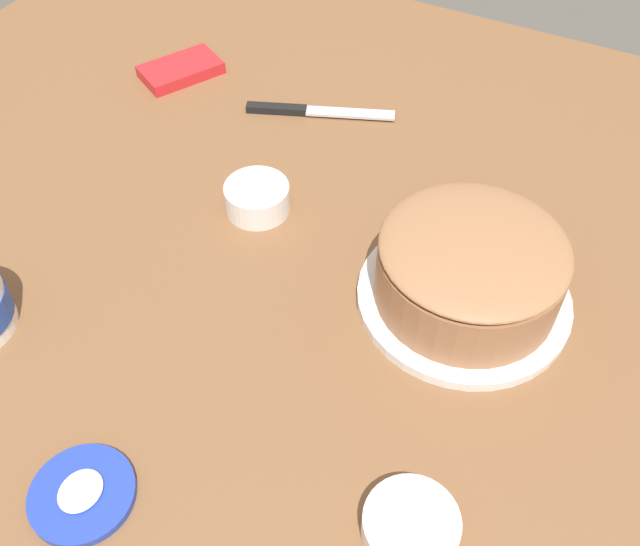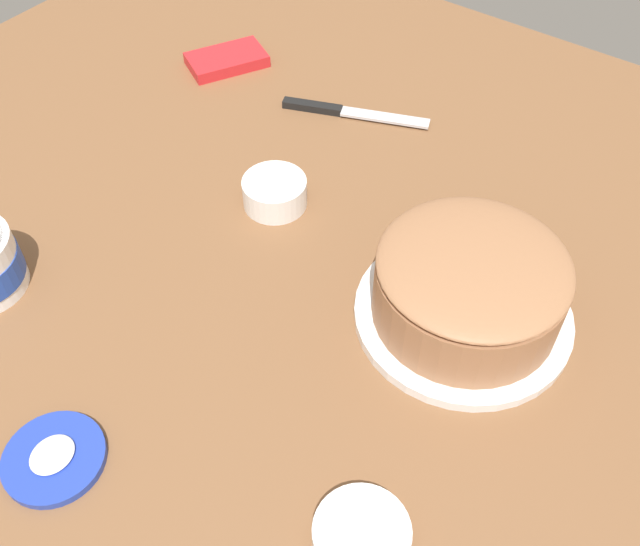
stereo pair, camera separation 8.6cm
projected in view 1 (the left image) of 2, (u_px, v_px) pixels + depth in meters
The scene contains 7 objects.
ground_plane at pixel (245, 286), 0.90m from camera, with size 1.54×1.54×0.00m, color brown.
frosted_cake at pixel (469, 273), 0.84m from camera, with size 0.26×0.26×0.11m.
frosting_tub_lid at pixel (85, 495), 0.71m from camera, with size 0.11×0.11×0.02m.
spreading_knife at pixel (307, 111), 1.13m from camera, with size 0.11×0.23×0.01m.
sprinkle_bowl_rainbow at pixel (257, 197), 0.97m from camera, with size 0.09×0.09×0.04m.
sprinkle_bowl_pink at pixel (411, 527), 0.67m from camera, with size 0.09×0.09×0.03m.
candy_box_upper at pixel (181, 70), 1.20m from camera, with size 0.13×0.08×0.02m, color red.
Camera 1 is at (0.47, 0.35, 0.68)m, focal length 39.95 mm.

